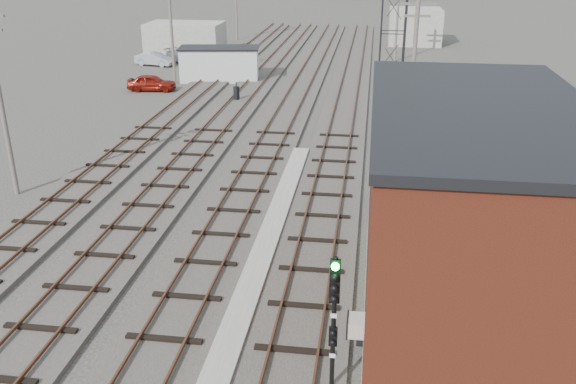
% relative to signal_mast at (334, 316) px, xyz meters
% --- Properties ---
extents(ground, '(320.00, 320.00, 0.00)m').
position_rel_signal_mast_xyz_m(ground, '(-3.70, 51.98, -2.47)').
color(ground, '#282621').
rests_on(ground, ground).
extents(track_right, '(3.20, 90.00, 0.39)m').
position_rel_signal_mast_xyz_m(track_right, '(-1.20, 30.98, -2.37)').
color(track_right, '#332D28').
rests_on(track_right, ground).
extents(track_mid_right, '(3.20, 90.00, 0.39)m').
position_rel_signal_mast_xyz_m(track_mid_right, '(-5.20, 30.98, -2.37)').
color(track_mid_right, '#332D28').
rests_on(track_mid_right, ground).
extents(track_mid_left, '(3.20, 90.00, 0.39)m').
position_rel_signal_mast_xyz_m(track_mid_left, '(-9.20, 30.98, -2.37)').
color(track_mid_left, '#332D28').
rests_on(track_mid_left, ground).
extents(track_left, '(3.20, 90.00, 0.39)m').
position_rel_signal_mast_xyz_m(track_left, '(-13.20, 30.98, -2.37)').
color(track_left, '#332D28').
rests_on(track_left, ground).
extents(platform_curb, '(0.90, 28.00, 0.26)m').
position_rel_signal_mast_xyz_m(platform_curb, '(-3.20, 5.98, -2.34)').
color(platform_curb, gray).
rests_on(platform_curb, ground).
extents(brick_building, '(6.54, 12.20, 7.22)m').
position_rel_signal_mast_xyz_m(brick_building, '(3.80, 3.98, 1.16)').
color(brick_building, gray).
rests_on(brick_building, ground).
extents(lattice_tower, '(1.60, 1.60, 15.00)m').
position_rel_signal_mast_xyz_m(lattice_tower, '(1.80, 26.98, 5.03)').
color(lattice_tower, black).
rests_on(lattice_tower, ground).
extents(utility_pole_left_a, '(1.80, 0.24, 9.00)m').
position_rel_signal_mast_xyz_m(utility_pole_left_a, '(-16.20, 11.98, 2.32)').
color(utility_pole_left_a, '#595147').
rests_on(utility_pole_left_a, ground).
extents(utility_pole_left_b, '(1.80, 0.24, 9.00)m').
position_rel_signal_mast_xyz_m(utility_pole_left_b, '(-16.20, 36.98, 2.32)').
color(utility_pole_left_b, '#595147').
rests_on(utility_pole_left_b, ground).
extents(utility_pole_right_a, '(1.80, 0.24, 9.00)m').
position_rel_signal_mast_xyz_m(utility_pole_right_a, '(2.80, 19.98, 2.32)').
color(utility_pole_right_a, '#595147').
rests_on(utility_pole_right_a, ground).
extents(utility_pole_right_b, '(1.80, 0.24, 9.00)m').
position_rel_signal_mast_xyz_m(utility_pole_right_b, '(2.80, 49.98, 2.32)').
color(utility_pole_right_b, '#595147').
rests_on(utility_pole_right_b, ground).
extents(shed_left, '(8.00, 5.00, 3.20)m').
position_rel_signal_mast_xyz_m(shed_left, '(-19.70, 51.98, -0.87)').
color(shed_left, gray).
rests_on(shed_left, ground).
extents(shed_right, '(6.00, 6.00, 4.00)m').
position_rel_signal_mast_xyz_m(shed_right, '(5.30, 61.98, -0.47)').
color(shed_right, gray).
rests_on(shed_right, ground).
extents(signal_mast, '(0.40, 0.41, 4.18)m').
position_rel_signal_mast_xyz_m(signal_mast, '(0.00, 0.00, 0.00)').
color(signal_mast, gray).
rests_on(signal_mast, ground).
extents(switch_stand, '(0.43, 0.43, 1.43)m').
position_rel_signal_mast_xyz_m(switch_stand, '(-9.51, 31.26, -1.80)').
color(switch_stand, black).
rests_on(switch_stand, ground).
extents(site_trailer, '(7.24, 3.95, 2.90)m').
position_rel_signal_mast_xyz_m(site_trailer, '(-12.62, 38.65, -1.01)').
color(site_trailer, silver).
rests_on(site_trailer, ground).
extents(car_red, '(4.03, 1.91, 1.33)m').
position_rel_signal_mast_xyz_m(car_red, '(-17.18, 33.99, -1.81)').
color(car_red, maroon).
rests_on(car_red, ground).
extents(car_silver, '(4.13, 2.15, 1.30)m').
position_rel_signal_mast_xyz_m(car_silver, '(-20.59, 44.43, -1.83)').
color(car_silver, '#A2A3A9').
rests_on(car_silver, ground).
extents(car_grey, '(5.08, 3.83, 1.37)m').
position_rel_signal_mast_xyz_m(car_grey, '(-17.86, 46.11, -1.79)').
color(car_grey, gray).
rests_on(car_grey, ground).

